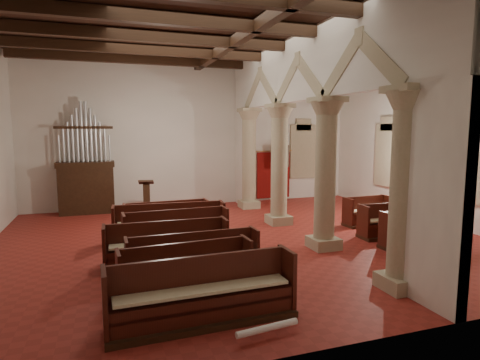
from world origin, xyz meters
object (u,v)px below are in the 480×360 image
(pipe_organ, at_px, (86,178))
(aisle_pew_0, at_px, (416,234))
(processional_banner, at_px, (282,183))
(nave_pew_0, at_px, (203,302))
(lectern, at_px, (147,200))

(pipe_organ, relative_size, aisle_pew_0, 2.04)
(processional_banner, bearing_deg, pipe_organ, -179.56)
(pipe_organ, relative_size, processional_banner, 1.60)
(nave_pew_0, bearing_deg, processional_banner, 57.27)
(pipe_organ, distance_m, nave_pew_0, 10.41)
(processional_banner, relative_size, nave_pew_0, 0.86)
(processional_banner, height_order, aisle_pew_0, processional_banner)
(pipe_organ, height_order, processional_banner, pipe_organ)
(processional_banner, xyz_separation_m, nave_pew_0, (-5.95, -9.88, -0.48))
(nave_pew_0, distance_m, aisle_pew_0, 7.04)
(lectern, height_order, processional_banner, processional_banner)
(pipe_organ, xyz_separation_m, aisle_pew_0, (8.80, -7.70, -1.02))
(pipe_organ, bearing_deg, nave_pew_0, -77.81)
(processional_banner, bearing_deg, aisle_pew_0, -82.75)
(lectern, distance_m, nave_pew_0, 9.12)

